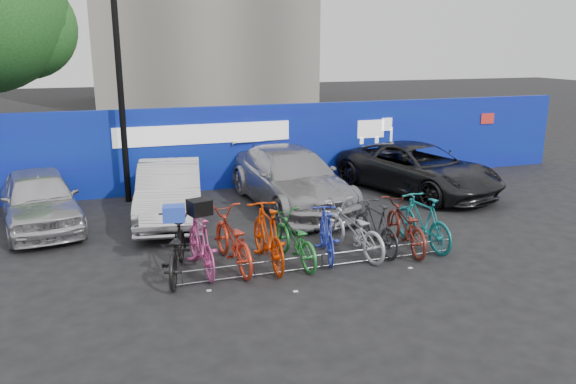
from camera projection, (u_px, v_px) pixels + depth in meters
name	position (u px, v px, depth m)	size (l,w,h in m)	color
ground	(311.00, 258.00, 11.11)	(100.00, 100.00, 0.00)	black
hoarding	(239.00, 147.00, 16.31)	(22.00, 0.18, 2.40)	#0B2F9A
lamppost	(120.00, 78.00, 14.26)	(0.25, 0.50, 6.11)	black
bike_rack	(322.00, 261.00, 10.52)	(5.60, 0.03, 0.30)	#595B60
car_0	(40.00, 199.00, 12.82)	(1.59, 3.94, 1.34)	#BCBBC1
car_1	(170.00, 192.00, 13.39)	(1.45, 4.15, 1.37)	silver
car_2	(291.00, 178.00, 14.53)	(2.07, 5.10, 1.48)	#9C9B9F
car_3	(418.00, 168.00, 15.88)	(2.28, 4.95, 1.38)	black
bike_0	(176.00, 249.00, 10.12)	(0.70, 2.00, 1.05)	black
bike_1	(201.00, 243.00, 10.31)	(0.52, 1.84, 1.10)	#BE3D80
bike_2	(232.00, 240.00, 10.54)	(0.72, 2.06, 1.08)	red
bike_3	(268.00, 236.00, 10.58)	(0.56, 2.00, 1.20)	#CD3403
bike_4	(295.00, 239.00, 10.75)	(0.64, 1.82, 0.96)	#228032
bike_5	(327.00, 234.00, 10.98)	(0.47, 1.68, 1.01)	#2333AC
bike_6	(353.00, 230.00, 11.18)	(0.69, 1.97, 1.04)	#ACAEB5
bike_7	(376.00, 227.00, 11.34)	(0.49, 1.74, 1.05)	#262628
bike_8	(405.00, 226.00, 11.46)	(0.67, 1.93, 1.02)	maroon
bike_9	(423.00, 221.00, 11.58)	(0.52, 1.85, 1.11)	#147479
cargo_crate	(174.00, 213.00, 9.95)	(0.39, 0.30, 0.28)	blue
cargo_topcase	(199.00, 207.00, 10.13)	(0.38, 0.34, 0.28)	black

